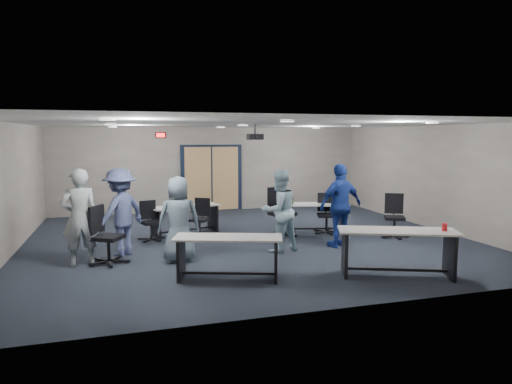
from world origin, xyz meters
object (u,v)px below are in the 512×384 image
object	(u,v)px
chair_back_c	(282,212)
chair_loose_left	(108,235)
person_gray	(80,217)
person_lightblue	(279,211)
chair_back_a	(151,221)
chair_loose_right	(395,216)
table_back_right	(312,213)
person_navy	(341,205)
person_back	(121,212)
table_front_right	(398,244)
table_front_left	(228,250)
table_back_left	(185,215)
chair_back_b	(200,218)
chair_back_d	(327,214)
person_plaid	(179,219)

from	to	relation	value
chair_back_c	chair_loose_left	bearing A→B (deg)	178.72
person_gray	person_lightblue	distance (m)	3.92
chair_back_a	chair_loose_right	xyz separation A→B (m)	(5.61, -1.34, 0.06)
table_back_right	person_navy	distance (m)	1.60
person_navy	person_back	bearing A→B (deg)	-19.44
table_front_right	person_gray	xyz separation A→B (m)	(-5.30, 2.27, 0.36)
chair_back_c	person_back	bearing A→B (deg)	171.50
table_front_left	chair_back_c	world-z (taller)	chair_back_c
person_navy	person_gray	bearing A→B (deg)	-12.42
table_front_left	table_back_left	distance (m)	3.88
table_front_right	table_back_right	bearing A→B (deg)	111.62
person_lightblue	person_back	bearing A→B (deg)	-28.48
chair_loose_left	person_lightblue	distance (m)	3.44
chair_loose_left	table_back_left	bearing A→B (deg)	-7.89
chair_back_b	person_back	xyz separation A→B (m)	(-1.81, -1.21, 0.43)
chair_back_d	person_navy	distance (m)	1.47
table_front_left	person_navy	bearing A→B (deg)	46.92
table_back_left	person_plaid	distance (m)	2.59
chair_back_a	person_back	distance (m)	1.42
table_front_left	chair_back_a	xyz separation A→B (m)	(-1.06, 3.35, -0.04)
chair_back_a	chair_back_b	size ratio (longest dim) A/B	0.99
chair_back_b	person_lightblue	world-z (taller)	person_lightblue
chair_back_b	chair_back_d	bearing A→B (deg)	24.36
chair_back_a	person_lightblue	size ratio (longest dim) A/B	0.53
chair_back_b	person_lightblue	size ratio (longest dim) A/B	0.54
person_gray	person_lightblue	xyz separation A→B (m)	(3.92, -0.05, -0.05)
table_front_right	table_back_left	distance (m)	5.46
chair_loose_right	person_lightblue	size ratio (longest dim) A/B	0.60
chair_loose_right	person_lightblue	distance (m)	3.14
person_plaid	table_front_left	bearing A→B (deg)	116.74
chair_loose_left	chair_loose_right	world-z (taller)	chair_loose_left
chair_back_b	person_navy	world-z (taller)	person_navy
chair_loose_left	chair_back_d	bearing A→B (deg)	-45.65
table_back_right	person_plaid	distance (m)	3.95
table_back_right	chair_loose_right	distance (m)	2.00
person_lightblue	person_navy	size ratio (longest dim) A/B	0.95
chair_back_b	person_back	distance (m)	2.22
table_front_right	table_front_left	bearing A→B (deg)	-171.06
chair_loose_left	person_plaid	xyz separation A→B (m)	(1.31, -0.22, 0.28)
chair_loose_left	chair_loose_right	bearing A→B (deg)	-56.42
table_front_left	chair_back_c	size ratio (longest dim) A/B	1.62
chair_back_c	person_back	distance (m)	3.87
table_back_left	chair_back_a	distance (m)	1.02
chair_back_d	chair_loose_left	world-z (taller)	chair_loose_left
table_back_left	person_lightblue	distance (m)	2.87
table_front_left	person_navy	size ratio (longest dim) A/B	1.04
chair_back_d	person_plaid	size ratio (longest dim) A/B	0.60
table_front_right	person_gray	bearing A→B (deg)	178.87
chair_back_b	person_navy	xyz separation A→B (m)	(2.80, -1.83, 0.45)
chair_back_b	person_navy	bearing A→B (deg)	-0.51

